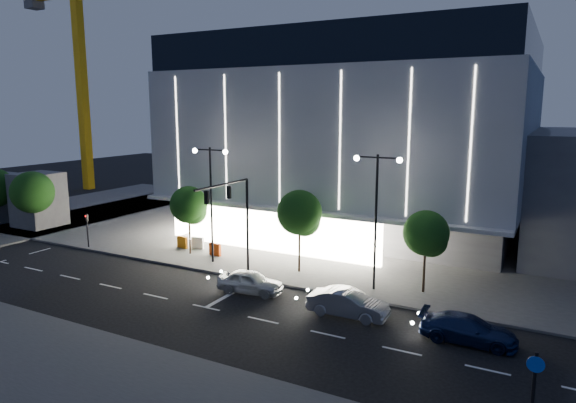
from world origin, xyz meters
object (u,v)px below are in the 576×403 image
Objects in this scene: ped_signal_far at (87,227)px; tree_right at (426,236)px; tower_crane at (85,47)px; barrier_c at (215,249)px; cycle_sign_pole at (532,401)px; tree_mid at (300,215)px; traffic_mast at (236,211)px; car_third at (468,329)px; street_lamp_west at (211,188)px; barrier_b at (198,243)px; car_second at (348,303)px; barrier_a at (182,242)px; tree_left at (189,207)px; street_lamp_east at (376,202)px; car_lead at (250,282)px.

tree_right is (28.03, 2.52, 2.00)m from ped_signal_far.
tower_crane is 29.09× the size of barrier_c.
tree_mid is (-15.97, 14.53, 2.05)m from cycle_sign_pole.
cycle_sign_pole is at bearing -64.36° from tree_right.
traffic_mast is 16.44m from car_third.
traffic_mast reaches higher than cycle_sign_pole.
tree_mid is (7.03, 1.02, -1.62)m from street_lamp_west.
barrier_b is 1.00× the size of barrier_c.
car_second is 4.26× the size of barrier_a.
car_third is at bearing 111.03° from cycle_sign_pole.
tree_left is 4.01m from barrier_c.
tree_right reaches higher than barrier_b.
street_lamp_east reaches higher than tree_mid.
car_second reaches higher than barrier_b.
car_third is (13.70, -0.84, -0.04)m from car_lead.
traffic_mast is at bearing -4.15° from ped_signal_far.
tree_mid is at bearing 0.00° from tree_left.
street_lamp_west is at bearing -171.74° from tree_mid.
barrier_c is (-13.90, 6.19, -0.12)m from car_second.
barrier_a is 1.38m from barrier_b.
car_third is 4.40× the size of barrier_c.
street_lamp_east is at bearing -161.37° from tree_right.
ped_signal_far is 19.35m from tree_mid.
car_second is (50.95, -26.70, -19.73)m from tower_crane.
barrier_b is (-19.38, 1.43, -3.23)m from tree_right.
tower_crane is 5.20× the size of tree_mid.
tower_crane is 44.40m from barrier_b.
car_third is (3.67, -5.94, -3.18)m from tree_right.
tree_right is (53.95, -20.98, -16.62)m from tower_crane.
street_lamp_west and street_lamp_east have the same top height.
tree_mid is 14.46m from car_third.
cycle_sign_pole is 3.64× the size of barrier_a.
cycle_sign_pole is 9.34m from car_third.
street_lamp_east is 1.63× the size of tree_right.
car_lead is 11.41m from barrier_b.
tower_crane is at bearing 137.80° from ped_signal_far.
street_lamp_west is 8.18× the size of barrier_b.
tree_left reaches higher than car_third.
car_third is (6.66, -0.22, -0.07)m from car_second.
street_lamp_west reaches higher than tree_left.
street_lamp_east is at bearing 52.24° from car_third.
traffic_mast is at bearing -162.98° from tree_right.
cycle_sign_pole is 0.92× the size of car_lead.
tree_right is (9.00, -0.00, -0.45)m from tree_mid.
ped_signal_far reaches higher than barrier_a.
barrier_a and barrier_b have the same top height.
cycle_sign_pole reaches higher than car_lead.
barrier_b is at bearing 172.18° from tree_mid.
street_lamp_west is 3.00× the size of ped_signal_far.
barrier_b is (-10.38, 1.43, -3.68)m from tree_mid.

